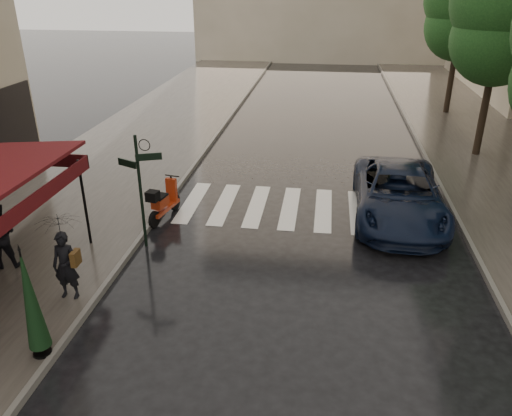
% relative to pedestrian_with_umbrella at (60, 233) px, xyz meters
% --- Properties ---
extents(ground, '(120.00, 120.00, 0.00)m').
position_rel_pedestrian_with_umbrella_xyz_m(ground, '(2.00, -0.35, -1.72)').
color(ground, black).
rests_on(ground, ground).
extents(sidewalk_near, '(6.00, 60.00, 0.12)m').
position_rel_pedestrian_with_umbrella_xyz_m(sidewalk_near, '(-2.50, 11.65, -1.66)').
color(sidewalk_near, '#38332D').
rests_on(sidewalk_near, ground).
extents(sidewalk_far, '(5.50, 60.00, 0.12)m').
position_rel_pedestrian_with_umbrella_xyz_m(sidewalk_far, '(12.25, 11.65, -1.66)').
color(sidewalk_far, '#38332D').
rests_on(sidewalk_far, ground).
extents(curb_near, '(0.12, 60.00, 0.16)m').
position_rel_pedestrian_with_umbrella_xyz_m(curb_near, '(0.55, 11.65, -1.65)').
color(curb_near, '#595651').
rests_on(curb_near, ground).
extents(curb_far, '(0.12, 60.00, 0.16)m').
position_rel_pedestrian_with_umbrella_xyz_m(curb_far, '(9.45, 11.65, -1.65)').
color(curb_far, '#595651').
rests_on(curb_far, ground).
extents(crosswalk, '(7.85, 3.20, 0.01)m').
position_rel_pedestrian_with_umbrella_xyz_m(crosswalk, '(4.97, 5.65, -1.72)').
color(crosswalk, silver).
rests_on(crosswalk, ground).
extents(signpost, '(1.17, 0.29, 3.10)m').
position_rel_pedestrian_with_umbrella_xyz_m(signpost, '(0.80, 2.65, 0.11)').
color(signpost, black).
rests_on(signpost, ground).
extents(tree_mid, '(3.80, 3.80, 8.34)m').
position_rel_pedestrian_with_umbrella_xyz_m(tree_mid, '(11.50, 11.65, 3.87)').
color(tree_mid, black).
rests_on(tree_mid, sidewalk_far).
extents(tree_far, '(3.80, 3.80, 8.16)m').
position_rel_pedestrian_with_umbrella_xyz_m(tree_far, '(11.70, 18.65, 3.73)').
color(tree_far, black).
rests_on(tree_far, sidewalk_far).
extents(pedestrian_with_umbrella, '(0.97, 0.99, 2.41)m').
position_rel_pedestrian_with_umbrella_xyz_m(pedestrian_with_umbrella, '(0.00, 0.00, 0.00)').
color(pedestrian_with_umbrella, black).
rests_on(pedestrian_with_umbrella, sidewalk_near).
extents(pedestrian_terrace, '(0.95, 0.83, 1.66)m').
position_rel_pedestrian_with_umbrella_xyz_m(pedestrian_terrace, '(-2.22, 1.02, -0.77)').
color(pedestrian_terrace, black).
rests_on(pedestrian_terrace, sidewalk_near).
extents(scooter, '(0.66, 1.76, 1.17)m').
position_rel_pedestrian_with_umbrella_xyz_m(scooter, '(0.78, 4.32, -1.18)').
color(scooter, black).
rests_on(scooter, ground).
extents(parked_car, '(2.63, 5.51, 1.52)m').
position_rel_pedestrian_with_umbrella_xyz_m(parked_car, '(7.67, 5.42, -0.97)').
color(parked_car, black).
rests_on(parked_car, ground).
extents(parasol_front, '(0.41, 0.41, 2.31)m').
position_rel_pedestrian_with_umbrella_xyz_m(parasol_front, '(0.35, -1.85, -0.36)').
color(parasol_front, black).
rests_on(parasol_front, sidewalk_near).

